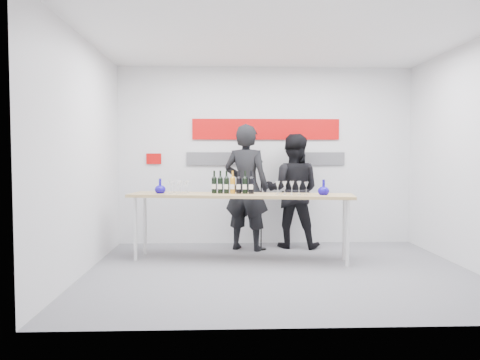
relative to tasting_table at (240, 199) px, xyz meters
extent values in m
plane|color=slate|center=(0.49, -0.68, -0.88)|extent=(5.00, 5.00, 0.00)
cube|color=silver|center=(0.49, 1.32, 0.62)|extent=(5.00, 0.04, 3.00)
cube|color=#C20808|center=(0.49, 1.29, 1.07)|extent=(2.50, 0.02, 0.35)
cube|color=#59595E|center=(-0.41, 1.29, 0.57)|extent=(0.90, 0.02, 0.22)
cube|color=#59595E|center=(1.39, 1.29, 0.57)|extent=(0.90, 0.02, 0.22)
cube|color=#C20808|center=(-1.41, 1.29, 0.57)|extent=(0.25, 0.02, 0.18)
cube|color=tan|center=(0.00, 0.00, 0.05)|extent=(3.25, 1.14, 0.04)
cylinder|color=silver|center=(-1.50, 0.03, -0.43)|extent=(0.05, 0.05, 0.91)
cylinder|color=silver|center=(1.43, -0.45, -0.43)|extent=(0.05, 0.05, 0.91)
cylinder|color=silver|center=(-1.43, 0.45, -0.43)|extent=(0.05, 0.05, 0.91)
cylinder|color=silver|center=(1.50, -0.03, -0.43)|extent=(0.05, 0.05, 0.91)
imported|color=black|center=(0.12, 0.74, 0.11)|extent=(0.86, 0.72, 2.00)
imported|color=black|center=(0.90, 0.93, 0.04)|extent=(1.05, 0.91, 1.85)
cylinder|color=black|center=(0.36, 0.74, -0.87)|extent=(0.17, 0.17, 0.02)
cylinder|color=black|center=(0.36, 0.74, -0.19)|extent=(0.02, 0.02, 1.39)
sphere|color=black|center=(0.36, 0.72, 0.52)|extent=(0.05, 0.05, 0.05)
camera|label=1|loc=(-0.25, -6.65, 0.62)|focal=35.00mm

